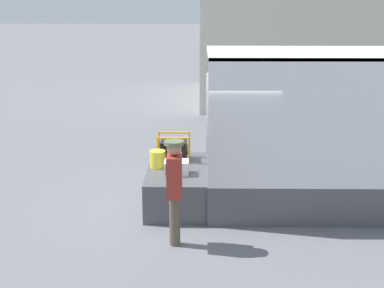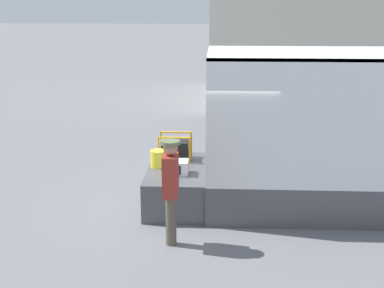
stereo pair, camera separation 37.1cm
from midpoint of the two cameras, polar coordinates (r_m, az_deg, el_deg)
name	(u,v)px [view 2 (the right image)]	position (r m, az deg, el deg)	size (l,w,h in m)	color
ground_plane	(207,203)	(10.91, 2.55, -6.31)	(160.00, 160.00, 0.00)	slate
tailgate_deck	(178,185)	(10.80, -0.55, -4.42)	(1.18, 2.26, 0.74)	#4C4C51
microwave	(176,167)	(10.28, -0.67, -2.50)	(0.47, 0.38, 0.26)	white
portable_generator	(176,150)	(11.18, -0.74, -0.63)	(0.68, 0.49, 0.54)	black
orange_bucket	(158,159)	(10.69, -2.64, -1.58)	(0.32, 0.32, 0.34)	yellow
worker_person	(171,181)	(8.75, -1.09, -4.01)	(0.32, 0.44, 1.81)	brown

